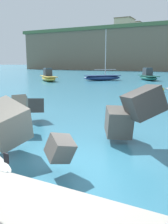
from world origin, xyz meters
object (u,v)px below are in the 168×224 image
boat_near_left (103,77)px  mooring_buoy_middle (162,90)px  station_building_west (125,25)px  boat_near_right (148,76)px  station_building_central (134,28)px  boat_mid_centre (48,77)px

boat_near_left → mooring_buoy_middle: 15.87m
boat_near_left → station_building_west: size_ratio=0.99×
boat_near_right → station_building_west: (-24.02, 59.50, 17.04)m
boat_near_left → boat_near_right: size_ratio=1.32×
boat_near_left → station_building_central: station_building_central is taller
boat_near_left → station_building_west: station_building_west is taller
boat_mid_centre → station_building_west: (-10.77, 68.52, 17.03)m
boat_near_right → mooring_buoy_middle: size_ratio=13.49×
boat_mid_centre → mooring_buoy_middle: size_ratio=12.51×
boat_near_left → station_building_central: (-15.99, 71.30, 16.92)m
boat_mid_centre → station_building_central: bearing=96.7°
station_building_west → boat_near_right: bearing=-68.0°
boat_near_right → mooring_buoy_middle: bearing=-72.4°
boat_near_right → boat_mid_centre: bearing=-145.7°
boat_mid_centre → station_building_central: (-9.02, 76.22, 16.79)m
boat_near_left → boat_near_right: 7.49m
boat_near_left → station_building_central: bearing=102.6°
boat_near_left → station_building_west: (-17.75, 63.60, 17.16)m
station_building_west → station_building_central: station_building_west is taller
mooring_buoy_middle → station_building_central: station_building_central is taller
boat_near_left → station_building_west: 68.22m
station_building_west → boat_near_left: bearing=-74.4°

